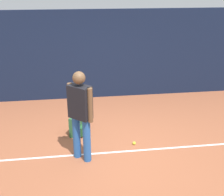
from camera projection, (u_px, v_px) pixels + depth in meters
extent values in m
plane|color=#9E5638|center=(115.00, 154.00, 5.49)|extent=(12.00, 12.00, 0.00)
cube|color=#141E38|center=(99.00, 55.00, 7.78)|extent=(10.00, 0.10, 2.43)
cube|color=white|center=(114.00, 152.00, 5.54)|extent=(9.00, 0.05, 0.00)
cylinder|color=#2659A5|center=(87.00, 140.00, 5.13)|extent=(0.14, 0.14, 0.85)
cylinder|color=#2659A5|center=(77.00, 137.00, 5.25)|extent=(0.14, 0.14, 0.85)
cube|color=black|center=(80.00, 102.00, 4.91)|extent=(0.45, 0.43, 0.60)
sphere|color=brown|center=(79.00, 78.00, 4.75)|extent=(0.22, 0.22, 0.22)
cylinder|color=brown|center=(90.00, 105.00, 4.81)|extent=(0.09, 0.09, 0.62)
cylinder|color=brown|center=(70.00, 100.00, 5.03)|extent=(0.09, 0.09, 0.62)
cube|color=#2D6038|center=(76.00, 126.00, 6.08)|extent=(0.31, 0.36, 0.44)
cube|color=#23562D|center=(82.00, 130.00, 6.07)|extent=(0.17, 0.23, 0.20)
sphere|color=#CCE033|center=(134.00, 143.00, 5.79)|extent=(0.07, 0.07, 0.07)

